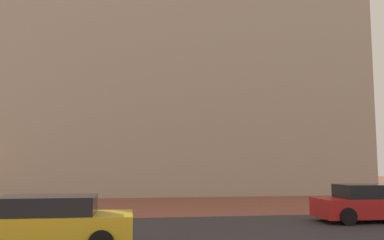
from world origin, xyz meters
The scene contains 5 objects.
ground_plane centered at (0.00, 10.00, 0.00)m, with size 120.00×120.00×0.00m, color brown.
street_asphalt_strip centered at (0.00, 8.91, 0.00)m, with size 120.00×8.84×0.00m, color #2D2D33.
landmark_building centered at (2.06, 30.06, 11.53)m, with size 29.68×12.69×37.28m.
car_red centered at (7.57, 10.85, 0.69)m, with size 4.24×1.93×1.45m.
car_yellow centered at (-3.97, 6.96, 0.68)m, with size 4.45×2.06×1.41m.
Camera 1 is at (-1.87, -4.42, 2.22)m, focal length 38.54 mm.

